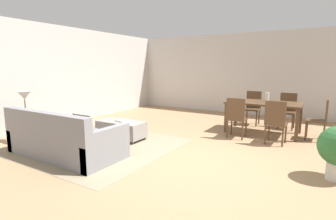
% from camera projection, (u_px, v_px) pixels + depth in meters
% --- Properties ---
extents(ground_plane, '(10.80, 10.80, 0.00)m').
position_uv_depth(ground_plane, '(193.00, 161.00, 4.40)').
color(ground_plane, '#9E7A56').
extents(wall_back, '(9.00, 0.12, 2.70)m').
position_uv_depth(wall_back, '(261.00, 74.00, 8.39)').
color(wall_back, beige).
rests_on(wall_back, ground_plane).
extents(wall_left, '(0.12, 11.00, 2.70)m').
position_uv_depth(wall_left, '(50.00, 76.00, 6.90)').
color(wall_left, beige).
rests_on(wall_left, ground_plane).
extents(area_rug, '(3.00, 2.80, 0.01)m').
position_uv_depth(area_rug, '(97.00, 145.00, 5.28)').
color(area_rug, gray).
rests_on(area_rug, ground_plane).
extents(couch, '(2.17, 0.99, 0.86)m').
position_uv_depth(couch, '(64.00, 140.00, 4.66)').
color(couch, gray).
rests_on(couch, ground_plane).
extents(ottoman_table, '(1.13, 0.52, 0.40)m').
position_uv_depth(ottoman_table, '(120.00, 129.00, 5.76)').
color(ottoman_table, gray).
rests_on(ottoman_table, ground_plane).
extents(side_table, '(0.40, 0.40, 0.57)m').
position_uv_depth(side_table, '(27.00, 122.00, 5.46)').
color(side_table, brown).
rests_on(side_table, ground_plane).
extents(table_lamp, '(0.26, 0.26, 0.53)m').
position_uv_depth(table_lamp, '(24.00, 97.00, 5.37)').
color(table_lamp, brown).
rests_on(table_lamp, side_table).
extents(dining_table, '(1.68, 0.94, 0.76)m').
position_uv_depth(dining_table, '(264.00, 106.00, 6.19)').
color(dining_table, '#513823').
rests_on(dining_table, ground_plane).
extents(dining_chair_near_left, '(0.41, 0.41, 0.92)m').
position_uv_depth(dining_chair_near_left, '(236.00, 116.00, 5.74)').
color(dining_chair_near_left, '#513823').
rests_on(dining_chair_near_left, ground_plane).
extents(dining_chair_near_right, '(0.42, 0.42, 0.92)m').
position_uv_depth(dining_chair_near_right, '(276.00, 120.00, 5.27)').
color(dining_chair_near_right, '#513823').
rests_on(dining_chair_near_right, ground_plane).
extents(dining_chair_far_left, '(0.40, 0.40, 0.92)m').
position_uv_depth(dining_chair_far_left, '(253.00, 106.00, 7.18)').
color(dining_chair_far_left, '#513823').
rests_on(dining_chair_far_left, ground_plane).
extents(dining_chair_far_right, '(0.41, 0.41, 0.92)m').
position_uv_depth(dining_chair_far_right, '(287.00, 109.00, 6.70)').
color(dining_chair_far_right, '#513823').
rests_on(dining_chair_far_right, ground_plane).
extents(dining_chair_head_east, '(0.40, 0.40, 0.92)m').
position_uv_depth(dining_chair_head_east, '(321.00, 117.00, 5.57)').
color(dining_chair_head_east, '#513823').
rests_on(dining_chair_head_east, ground_plane).
extents(vase_centerpiece, '(0.08, 0.08, 0.23)m').
position_uv_depth(vase_centerpiece, '(267.00, 97.00, 6.11)').
color(vase_centerpiece, silver).
rests_on(vase_centerpiece, dining_table).
extents(book_on_ottoman, '(0.30, 0.25, 0.03)m').
position_uv_depth(book_on_ottoman, '(122.00, 121.00, 5.71)').
color(book_on_ottoman, silver).
rests_on(book_on_ottoman, ottoman_table).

